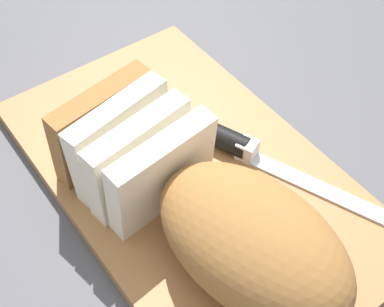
# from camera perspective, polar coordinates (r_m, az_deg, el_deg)

# --- Properties ---
(ground_plane) EXTENTS (3.00, 3.00, 0.00)m
(ground_plane) POSITION_cam_1_polar(r_m,az_deg,el_deg) (0.59, 0.00, -3.03)
(ground_plane) COLOR #4C4C51
(cutting_board) EXTENTS (0.45, 0.28, 0.02)m
(cutting_board) POSITION_cam_1_polar(r_m,az_deg,el_deg) (0.58, 0.00, -2.49)
(cutting_board) COLOR #9E6B3D
(cutting_board) RESTS_ON ground_plane
(bread_loaf) EXTENTS (0.32, 0.16, 0.10)m
(bread_loaf) POSITION_cam_1_polar(r_m,az_deg,el_deg) (0.49, 1.99, -5.98)
(bread_loaf) COLOR #996633
(bread_loaf) RESTS_ON cutting_board
(bread_knife) EXTENTS (0.25, 0.11, 0.03)m
(bread_knife) POSITION_cam_1_polar(r_m,az_deg,el_deg) (0.58, 5.76, 0.38)
(bread_knife) COLOR silver
(bread_knife) RESTS_ON cutting_board
(crumb_near_knife) EXTENTS (0.01, 0.01, 0.01)m
(crumb_near_knife) POSITION_cam_1_polar(r_m,az_deg,el_deg) (0.55, 2.10, -5.13)
(crumb_near_knife) COLOR #A8753D
(crumb_near_knife) RESTS_ON cutting_board
(crumb_near_loaf) EXTENTS (0.01, 0.01, 0.01)m
(crumb_near_loaf) POSITION_cam_1_polar(r_m,az_deg,el_deg) (0.59, -1.98, 0.62)
(crumb_near_loaf) COLOR #A8753D
(crumb_near_loaf) RESTS_ON cutting_board
(crumb_stray_left) EXTENTS (0.01, 0.01, 0.01)m
(crumb_stray_left) POSITION_cam_1_polar(r_m,az_deg,el_deg) (0.55, -3.45, -4.27)
(crumb_stray_left) COLOR #A8753D
(crumb_stray_left) RESTS_ON cutting_board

